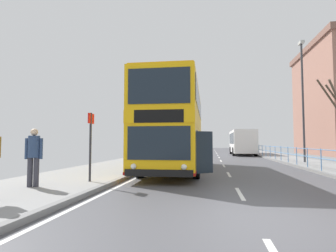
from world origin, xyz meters
The scene contains 7 objects.
ground centered at (-0.72, 0.00, 0.04)m, with size 15.80×140.00×0.20m.
double_decker_bus_main centered at (-2.69, 8.84, 2.30)m, with size 3.35×10.83×4.40m.
background_bus_far_lane centered at (2.95, 28.22, 1.60)m, with size 2.74×9.22×2.92m.
pedestrian_railing_far_kerb centered at (4.45, 13.16, 0.85)m, with size 0.05×24.52×1.07m.
pedestrian_companion centered at (-6.24, 1.95, 1.15)m, with size 0.55×0.40×1.79m.
bus_stop_sign_near centered at (-5.03, 3.34, 1.64)m, with size 0.08×0.44×2.41m.
street_lamp_far_side centered at (5.64, 14.47, 5.05)m, with size 0.28×0.60×8.57m.
Camera 1 is at (-0.84, -5.68, 1.50)m, focal length 28.94 mm.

